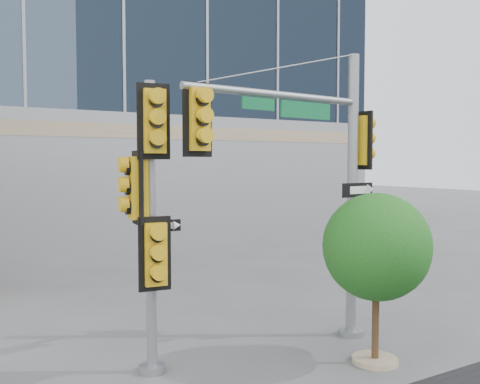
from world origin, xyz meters
TOP-DOWN VIEW (x-y plane):
  - ground at (0.00, 0.00)m, footprint 120.00×120.00m
  - main_signal_pole at (1.38, 0.39)m, footprint 4.82×0.89m
  - secondary_signal_pole at (-2.18, 0.71)m, footprint 0.92×0.75m
  - street_tree at (1.78, -0.96)m, footprint 2.11×2.06m

SIDE VIEW (x-z plane):
  - ground at x=0.00m, z-range 0.00..0.00m
  - street_tree at x=1.78m, z-range 0.52..3.80m
  - secondary_signal_pole at x=-2.18m, z-range 0.47..5.79m
  - main_signal_pole at x=1.38m, z-range 0.74..6.94m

